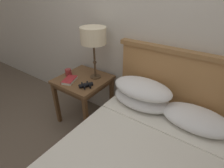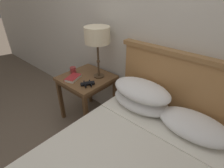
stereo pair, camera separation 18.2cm
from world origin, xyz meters
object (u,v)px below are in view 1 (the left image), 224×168
object	(u,v)px
book_on_nightstand	(69,80)
coffee_mug	(68,72)
table_lamp	(93,37)
nightstand	(83,84)
binoculars_pair	(86,85)

from	to	relation	value
book_on_nightstand	coffee_mug	size ratio (longest dim) A/B	2.25
table_lamp	book_on_nightstand	xyz separation A→B (m)	(-0.19, -0.26, -0.48)
nightstand	binoculars_pair	size ratio (longest dim) A/B	4.00
coffee_mug	book_on_nightstand	bearing A→B (deg)	-39.44
book_on_nightstand	binoculars_pair	bearing A→B (deg)	4.09
book_on_nightstand	table_lamp	bearing A→B (deg)	54.29
binoculars_pair	coffee_mug	bearing A→B (deg)	167.58
binoculars_pair	coffee_mug	xyz separation A→B (m)	(-0.37, 0.08, 0.02)
coffee_mug	table_lamp	bearing A→B (deg)	27.64
nightstand	coffee_mug	size ratio (longest dim) A/B	6.16
table_lamp	book_on_nightstand	size ratio (longest dim) A/B	2.61
nightstand	table_lamp	size ratio (longest dim) A/B	1.05
nightstand	book_on_nightstand	bearing A→B (deg)	-117.28
book_on_nightstand	binoculars_pair	size ratio (longest dim) A/B	1.46
book_on_nightstand	binoculars_pair	distance (m)	0.25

